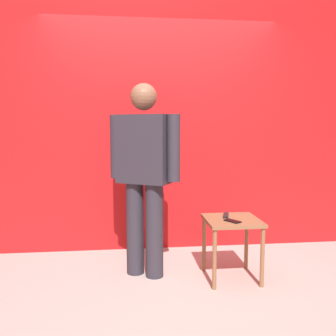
{
  "coord_description": "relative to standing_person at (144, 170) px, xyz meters",
  "views": [
    {
      "loc": [
        -0.37,
        -2.72,
        1.35
      ],
      "look_at": [
        -0.0,
        0.55,
        0.98
      ],
      "focal_mm": 38.76,
      "sensor_mm": 36.0,
      "label": 1
    }
  ],
  "objects": [
    {
      "name": "side_table",
      "position": [
        0.77,
        -0.17,
        -0.52
      ],
      "size": [
        0.47,
        0.47,
        0.55
      ],
      "color": "olive",
      "rests_on": "ground_plane"
    },
    {
      "name": "ground_plane",
      "position": [
        0.22,
        -0.5,
        -0.97
      ],
      "size": [
        12.0,
        12.0,
        0.0
      ],
      "primitive_type": "plane",
      "color": "#B7B2A8"
    },
    {
      "name": "back_wall_red",
      "position": [
        0.22,
        0.78,
        0.51
      ],
      "size": [
        4.77,
        0.12,
        2.96
      ],
      "primitive_type": "cube",
      "color": "red",
      "rests_on": "ground_plane"
    },
    {
      "name": "standing_person",
      "position": [
        0.0,
        0.0,
        0.0
      ],
      "size": [
        0.65,
        0.44,
        1.74
      ],
      "color": "#2D2D38",
      "rests_on": "ground_plane"
    },
    {
      "name": "tv_remote",
      "position": [
        0.74,
        -0.08,
        -0.42
      ],
      "size": [
        0.09,
        0.18,
        0.02
      ],
      "primitive_type": "cube",
      "rotation": [
        0.0,
        0.0,
        -0.31
      ],
      "color": "black",
      "rests_on": "side_table"
    },
    {
      "name": "cell_phone",
      "position": [
        0.74,
        -0.26,
        -0.42
      ],
      "size": [
        0.14,
        0.16,
        0.01
      ],
      "primitive_type": "cube",
      "rotation": [
        0.0,
        0.0,
        0.59
      ],
      "color": "black",
      "rests_on": "side_table"
    }
  ]
}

